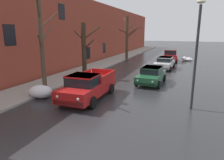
{
  "coord_description": "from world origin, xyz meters",
  "views": [
    {
      "loc": [
        4.71,
        -3.24,
        4.34
      ],
      "look_at": [
        0.25,
        8.48,
        1.35
      ],
      "focal_mm": 32.42,
      "sensor_mm": 36.0,
      "label": 1
    }
  ],
  "objects_px": {
    "bare_tree_far_down_block": "(127,37)",
    "pickup_truck_red_approaching_near_lane": "(88,86)",
    "sedan_white_parked_kerbside_mid": "(165,63)",
    "street_lamp_post": "(196,51)",
    "bare_tree_mid_block": "(84,50)",
    "sedan_green_parked_kerbside_close": "(151,75)",
    "bare_tree_second_along_sidewalk": "(42,42)",
    "suv_red_parked_far_down_block": "(170,55)"
  },
  "relations": [
    {
      "from": "bare_tree_far_down_block",
      "to": "pickup_truck_red_approaching_near_lane",
      "type": "xyz_separation_m",
      "value": [
        3.27,
        -19.81,
        -2.69
      ]
    },
    {
      "from": "sedan_white_parked_kerbside_mid",
      "to": "street_lamp_post",
      "type": "bearing_deg",
      "value": -76.82
    },
    {
      "from": "pickup_truck_red_approaching_near_lane",
      "to": "street_lamp_post",
      "type": "relative_size",
      "value": 0.9
    },
    {
      "from": "bare_tree_mid_block",
      "to": "sedan_white_parked_kerbside_mid",
      "type": "distance_m",
      "value": 10.32
    },
    {
      "from": "bare_tree_far_down_block",
      "to": "sedan_white_parked_kerbside_mid",
      "type": "distance_m",
      "value": 9.72
    },
    {
      "from": "sedan_green_parked_kerbside_close",
      "to": "street_lamp_post",
      "type": "height_order",
      "value": "street_lamp_post"
    },
    {
      "from": "sedan_green_parked_kerbside_close",
      "to": "sedan_white_parked_kerbside_mid",
      "type": "distance_m",
      "value": 7.63
    },
    {
      "from": "bare_tree_far_down_block",
      "to": "sedan_green_parked_kerbside_close",
      "type": "bearing_deg",
      "value": -65.54
    },
    {
      "from": "bare_tree_far_down_block",
      "to": "pickup_truck_red_approaching_near_lane",
      "type": "bearing_deg",
      "value": -80.63
    },
    {
      "from": "sedan_green_parked_kerbside_close",
      "to": "pickup_truck_red_approaching_near_lane",
      "type": "bearing_deg",
      "value": -119.03
    },
    {
      "from": "sedan_green_parked_kerbside_close",
      "to": "bare_tree_second_along_sidewalk",
      "type": "bearing_deg",
      "value": -137.73
    },
    {
      "from": "pickup_truck_red_approaching_near_lane",
      "to": "suv_red_parked_far_down_block",
      "type": "xyz_separation_m",
      "value": [
        3.39,
        20.01,
        0.11
      ]
    },
    {
      "from": "sedan_green_parked_kerbside_close",
      "to": "street_lamp_post",
      "type": "bearing_deg",
      "value": -58.14
    },
    {
      "from": "bare_tree_mid_block",
      "to": "suv_red_parked_far_down_block",
      "type": "bearing_deg",
      "value": 65.03
    },
    {
      "from": "bare_tree_second_along_sidewalk",
      "to": "sedan_white_parked_kerbside_mid",
      "type": "xyz_separation_m",
      "value": [
        6.67,
        13.48,
        -2.96
      ]
    },
    {
      "from": "bare_tree_mid_block",
      "to": "bare_tree_far_down_block",
      "type": "height_order",
      "value": "bare_tree_far_down_block"
    },
    {
      "from": "bare_tree_mid_block",
      "to": "pickup_truck_red_approaching_near_lane",
      "type": "xyz_separation_m",
      "value": [
        3.29,
        -5.67,
        -1.78
      ]
    },
    {
      "from": "street_lamp_post",
      "to": "bare_tree_far_down_block",
      "type": "bearing_deg",
      "value": 116.55
    },
    {
      "from": "bare_tree_far_down_block",
      "to": "suv_red_parked_far_down_block",
      "type": "relative_size",
      "value": 1.43
    },
    {
      "from": "bare_tree_second_along_sidewalk",
      "to": "sedan_green_parked_kerbside_close",
      "type": "distance_m",
      "value": 9.2
    },
    {
      "from": "bare_tree_second_along_sidewalk",
      "to": "bare_tree_mid_block",
      "type": "xyz_separation_m",
      "value": [
        0.0,
        5.84,
        -1.06
      ]
    },
    {
      "from": "pickup_truck_red_approaching_near_lane",
      "to": "street_lamp_post",
      "type": "bearing_deg",
      "value": 4.42
    },
    {
      "from": "bare_tree_mid_block",
      "to": "street_lamp_post",
      "type": "height_order",
      "value": "street_lamp_post"
    },
    {
      "from": "bare_tree_second_along_sidewalk",
      "to": "sedan_green_parked_kerbside_close",
      "type": "height_order",
      "value": "bare_tree_second_along_sidewalk"
    },
    {
      "from": "bare_tree_mid_block",
      "to": "bare_tree_far_down_block",
      "type": "xyz_separation_m",
      "value": [
        0.02,
        14.14,
        0.91
      ]
    },
    {
      "from": "suv_red_parked_far_down_block",
      "to": "sedan_green_parked_kerbside_close",
      "type": "bearing_deg",
      "value": -90.93
    },
    {
      "from": "bare_tree_far_down_block",
      "to": "suv_red_parked_far_down_block",
      "type": "xyz_separation_m",
      "value": [
        6.66,
        0.2,
        -2.58
      ]
    },
    {
      "from": "bare_tree_far_down_block",
      "to": "sedan_green_parked_kerbside_close",
      "type": "distance_m",
      "value": 15.77
    },
    {
      "from": "suv_red_parked_far_down_block",
      "to": "pickup_truck_red_approaching_near_lane",
      "type": "bearing_deg",
      "value": -99.61
    },
    {
      "from": "bare_tree_second_along_sidewalk",
      "to": "sedan_white_parked_kerbside_mid",
      "type": "height_order",
      "value": "bare_tree_second_along_sidewalk"
    },
    {
      "from": "bare_tree_second_along_sidewalk",
      "to": "suv_red_parked_far_down_block",
      "type": "xyz_separation_m",
      "value": [
        6.68,
        20.18,
        -2.73
      ]
    },
    {
      "from": "bare_tree_far_down_block",
      "to": "pickup_truck_red_approaching_near_lane",
      "type": "distance_m",
      "value": 20.26
    },
    {
      "from": "sedan_green_parked_kerbside_close",
      "to": "sedan_white_parked_kerbside_mid",
      "type": "relative_size",
      "value": 0.97
    },
    {
      "from": "suv_red_parked_far_down_block",
      "to": "street_lamp_post",
      "type": "height_order",
      "value": "street_lamp_post"
    },
    {
      "from": "bare_tree_far_down_block",
      "to": "sedan_white_parked_kerbside_mid",
      "type": "height_order",
      "value": "bare_tree_far_down_block"
    },
    {
      "from": "suv_red_parked_far_down_block",
      "to": "street_lamp_post",
      "type": "xyz_separation_m",
      "value": [
        3.0,
        -19.51,
        2.34
      ]
    },
    {
      "from": "bare_tree_mid_block",
      "to": "sedan_white_parked_kerbside_mid",
      "type": "bearing_deg",
      "value": 48.86
    },
    {
      "from": "bare_tree_mid_block",
      "to": "street_lamp_post",
      "type": "bearing_deg",
      "value": -28.17
    },
    {
      "from": "sedan_green_parked_kerbside_close",
      "to": "street_lamp_post",
      "type": "xyz_separation_m",
      "value": [
        3.23,
        -5.19,
        2.58
      ]
    },
    {
      "from": "bare_tree_second_along_sidewalk",
      "to": "suv_red_parked_far_down_block",
      "type": "bearing_deg",
      "value": 71.69
    },
    {
      "from": "street_lamp_post",
      "to": "bare_tree_mid_block",
      "type": "bearing_deg",
      "value": 151.83
    },
    {
      "from": "bare_tree_second_along_sidewalk",
      "to": "pickup_truck_red_approaching_near_lane",
      "type": "bearing_deg",
      "value": 2.99
    }
  ]
}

